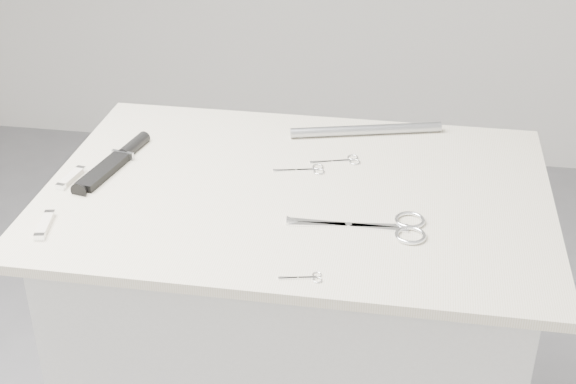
% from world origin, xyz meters
% --- Properties ---
extents(plinth, '(0.90, 0.60, 0.90)m').
position_xyz_m(plinth, '(0.00, 0.00, 0.45)').
color(plinth, silver).
rests_on(plinth, ground).
extents(display_board, '(1.00, 0.70, 0.02)m').
position_xyz_m(display_board, '(0.00, 0.00, 0.91)').
color(display_board, beige).
rests_on(display_board, plinth).
extents(large_shears, '(0.25, 0.11, 0.01)m').
position_xyz_m(large_shears, '(0.19, -0.12, 0.92)').
color(large_shears, white).
rests_on(large_shears, display_board).
extents(embroidery_scissors_a, '(0.11, 0.06, 0.00)m').
position_xyz_m(embroidery_scissors_a, '(0.08, 0.13, 0.92)').
color(embroidery_scissors_a, white).
rests_on(embroidery_scissors_a, display_board).
extents(embroidery_scissors_b, '(0.11, 0.05, 0.00)m').
position_xyz_m(embroidery_scissors_b, '(0.01, 0.08, 0.92)').
color(embroidery_scissors_b, white).
rests_on(embroidery_scissors_b, display_board).
extents(tiny_scissors, '(0.07, 0.03, 0.00)m').
position_xyz_m(tiny_scissors, '(0.06, -0.30, 0.92)').
color(tiny_scissors, white).
rests_on(tiny_scissors, display_board).
extents(sheathed_knife, '(0.08, 0.25, 0.03)m').
position_xyz_m(sheathed_knife, '(-0.39, 0.05, 0.93)').
color(sheathed_knife, black).
rests_on(sheathed_knife, display_board).
extents(pocket_knife_a, '(0.03, 0.09, 0.01)m').
position_xyz_m(pocket_knife_a, '(-0.46, -0.04, 0.93)').
color(pocket_knife_a, silver).
rests_on(pocket_knife_a, display_board).
extents(pocket_knife_b, '(0.04, 0.09, 0.01)m').
position_xyz_m(pocket_knife_b, '(-0.43, -0.22, 0.93)').
color(pocket_knife_b, silver).
rests_on(pocket_knife_b, display_board).
extents(metal_rail, '(0.34, 0.11, 0.02)m').
position_xyz_m(metal_rail, '(0.12, 0.27, 0.93)').
color(metal_rail, '#9A9DA2').
rests_on(metal_rail, display_board).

